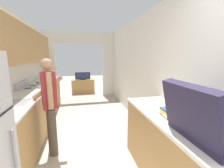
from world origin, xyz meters
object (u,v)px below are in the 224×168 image
object	(u,v)px
suitcase	(204,122)
book_stack	(174,114)
tv_cabinet	(83,86)
range_oven	(38,105)
television	(83,76)
knife	(38,83)
person	(50,105)

from	to	relation	value
suitcase	book_stack	distance (m)	0.47
suitcase	tv_cabinet	xyz separation A→B (m)	(-0.85, 5.60, -0.76)
book_stack	range_oven	bearing A→B (deg)	131.88
range_oven	television	world-z (taller)	range_oven
suitcase	book_stack	xyz separation A→B (m)	(0.04, 0.46, -0.11)
book_stack	knife	bearing A→B (deg)	127.14
person	television	bearing A→B (deg)	-24.75
television	knife	distance (m)	2.61
book_stack	television	world-z (taller)	book_stack
book_stack	television	size ratio (longest dim) A/B	0.49
book_stack	television	bearing A→B (deg)	99.95
range_oven	suitcase	xyz separation A→B (m)	(1.99, -2.73, 0.60)
person	knife	bearing A→B (deg)	2.39
television	knife	size ratio (longest dim) A/B	2.02
range_oven	suitcase	world-z (taller)	suitcase
knife	range_oven	bearing A→B (deg)	-124.41
knife	book_stack	bearing A→B (deg)	-96.02
suitcase	range_oven	bearing A→B (deg)	126.14
tv_cabinet	knife	size ratio (longest dim) A/B	3.03
range_oven	suitcase	size ratio (longest dim) A/B	1.65
suitcase	knife	distance (m)	3.86
tv_cabinet	range_oven	bearing A→B (deg)	-111.65
range_oven	person	distance (m)	1.41
tv_cabinet	television	world-z (taller)	television
person	television	xyz separation A→B (m)	(0.63, 4.08, -0.09)
tv_cabinet	person	bearing A→B (deg)	-98.69
person	television	size ratio (longest dim) A/B	2.45
knife	tv_cabinet	bearing A→B (deg)	19.37
suitcase	television	world-z (taller)	suitcase
range_oven	knife	size ratio (longest dim) A/B	3.28
suitcase	knife	xyz separation A→B (m)	(-2.07, 3.25, -0.15)
suitcase	person	bearing A→B (deg)	135.19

